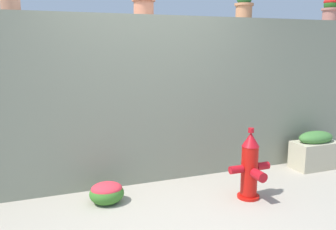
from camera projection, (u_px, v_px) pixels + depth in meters
ground_plane at (168, 208)px, 3.76m from camera, size 24.00×24.00×0.00m
stone_wall at (141, 100)px, 4.44m from camera, size 6.57×0.39×2.04m
potted_plant_3 at (244, 3)px, 4.73m from camera, size 0.25×0.25×0.37m
potted_plant_4 at (331, 8)px, 5.22m from camera, size 0.26×0.26×0.34m
fire_hydrant at (250, 167)px, 3.95m from camera, size 0.49×0.38×0.80m
flower_bush_left at (107, 192)px, 3.87m from camera, size 0.38×0.34×0.24m
planter_box at (315, 150)px, 4.97m from camera, size 0.63×0.34×0.53m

